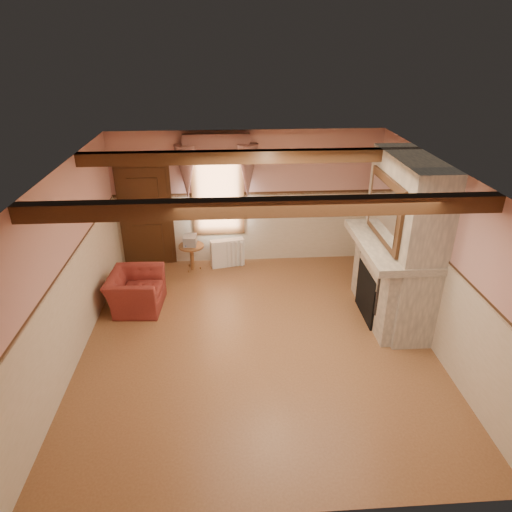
{
  "coord_description": "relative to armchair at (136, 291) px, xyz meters",
  "views": [
    {
      "loc": [
        -0.41,
        -6.04,
        4.44
      ],
      "look_at": [
        0.04,
        0.8,
        1.13
      ],
      "focal_mm": 32.0,
      "sensor_mm": 36.0,
      "label": 1
    }
  ],
  "objects": [
    {
      "name": "wall_front",
      "position": [
        2.09,
        -4.15,
        1.07
      ],
      "size": [
        5.5,
        0.02,
        2.8
      ],
      "primitive_type": "cube",
      "color": "tan",
      "rests_on": "floor"
    },
    {
      "name": "window_drapes",
      "position": [
        1.49,
        1.73,
        1.92
      ],
      "size": [
        1.3,
        0.14,
        1.4
      ],
      "primitive_type": "cube",
      "color": "gray",
      "rests_on": "wall_back"
    },
    {
      "name": "wall_right",
      "position": [
        4.84,
        -1.15,
        1.07
      ],
      "size": [
        0.02,
        6.0,
        2.8
      ],
      "primitive_type": "cube",
      "color": "tan",
      "rests_on": "floor"
    },
    {
      "name": "window",
      "position": [
        1.49,
        1.82,
        1.32
      ],
      "size": [
        1.06,
        0.08,
        2.02
      ],
      "primitive_type": "cube",
      "color": "white",
      "rests_on": "wall_back"
    },
    {
      "name": "mantel",
      "position": [
        4.34,
        -0.55,
        1.03
      ],
      "size": [
        1.05,
        2.05,
        0.12
      ],
      "primitive_type": "cube",
      "color": "gray",
      "rests_on": "fireplace"
    },
    {
      "name": "oil_lamp",
      "position": [
        4.34,
        -0.28,
        1.23
      ],
      "size": [
        0.11,
        0.11,
        0.28
      ],
      "primitive_type": "cylinder",
      "color": "#BD7935",
      "rests_on": "mantel"
    },
    {
      "name": "firebox",
      "position": [
        4.09,
        -0.55,
        0.12
      ],
      "size": [
        0.2,
        0.95,
        0.9
      ],
      "primitive_type": "cube",
      "color": "black",
      "rests_on": "floor"
    },
    {
      "name": "floor",
      "position": [
        2.09,
        -1.15,
        -0.33
      ],
      "size": [
        5.5,
        6.0,
        0.01
      ],
      "primitive_type": "cube",
      "color": "brown",
      "rests_on": "ground"
    },
    {
      "name": "door",
      "position": [
        -0.01,
        1.79,
        0.72
      ],
      "size": [
        1.1,
        0.1,
        2.1
      ],
      "primitive_type": "cube",
      "color": "black",
      "rests_on": "floor"
    },
    {
      "name": "ceiling_beam_back",
      "position": [
        2.09,
        0.05,
        2.37
      ],
      "size": [
        5.5,
        0.18,
        0.2
      ],
      "primitive_type": "cube",
      "color": "black",
      "rests_on": "ceiling"
    },
    {
      "name": "candle_red",
      "position": [
        4.34,
        -1.35,
        1.17
      ],
      "size": [
        0.06,
        0.06,
        0.16
      ],
      "primitive_type": "cylinder",
      "color": "#9F2913",
      "rests_on": "mantel"
    },
    {
      "name": "radiator",
      "position": [
        1.65,
        1.55,
        -0.03
      ],
      "size": [
        0.72,
        0.33,
        0.6
      ],
      "primitive_type": "cube",
      "rotation": [
        0.0,
        0.0,
        0.22
      ],
      "color": "white",
      "rests_on": "floor"
    },
    {
      "name": "fireplace",
      "position": [
        4.52,
        -0.55,
        1.07
      ],
      "size": [
        0.85,
        2.0,
        2.8
      ],
      "primitive_type": "cube",
      "color": "gray",
      "rests_on": "floor"
    },
    {
      "name": "wall_left",
      "position": [
        -0.66,
        -1.15,
        1.07
      ],
      "size": [
        0.02,
        6.0,
        2.8
      ],
      "primitive_type": "cube",
      "color": "tan",
      "rests_on": "floor"
    },
    {
      "name": "bowl",
      "position": [
        4.34,
        -0.36,
        1.13
      ],
      "size": [
        0.35,
        0.35,
        0.09
      ],
      "primitive_type": "imported",
      "color": "brown",
      "rests_on": "mantel"
    },
    {
      "name": "ceiling",
      "position": [
        2.09,
        -1.15,
        2.47
      ],
      "size": [
        5.5,
        6.0,
        0.01
      ],
      "primitive_type": "cube",
      "color": "silver",
      "rests_on": "wall_back"
    },
    {
      "name": "chair_rail",
      "position": [
        2.09,
        -1.15,
        1.17
      ],
      "size": [
        5.5,
        6.0,
        0.08
      ],
      "primitive_type": null,
      "color": "black",
      "rests_on": "wainscot"
    },
    {
      "name": "book_stack",
      "position": [
        0.89,
        1.46,
        0.32
      ],
      "size": [
        0.27,
        0.33,
        0.2
      ],
      "primitive_type": "cube",
      "rotation": [
        0.0,
        0.0,
        -0.04
      ],
      "color": "#B7AD8C",
      "rests_on": "side_table"
    },
    {
      "name": "ceiling_beam_front",
      "position": [
        2.09,
        -2.35,
        2.37
      ],
      "size": [
        5.5,
        0.18,
        0.2
      ],
      "primitive_type": "cube",
      "color": "black",
      "rests_on": "ceiling"
    },
    {
      "name": "mantel_clock",
      "position": [
        4.34,
        0.26,
        1.19
      ],
      "size": [
        0.14,
        0.24,
        0.2
      ],
      "primitive_type": "cube",
      "color": "black",
      "rests_on": "mantel"
    },
    {
      "name": "armchair",
      "position": [
        0.0,
        0.0,
        0.0
      ],
      "size": [
        0.96,
        1.08,
        0.66
      ],
      "primitive_type": "imported",
      "rotation": [
        0.0,
        0.0,
        1.51
      ],
      "color": "maroon",
      "rests_on": "floor"
    },
    {
      "name": "wall_back",
      "position": [
        2.09,
        1.85,
        1.07
      ],
      "size": [
        5.5,
        0.02,
        2.8
      ],
      "primitive_type": "cube",
      "color": "tan",
      "rests_on": "floor"
    },
    {
      "name": "wainscot",
      "position": [
        2.09,
        -1.15,
        0.42
      ],
      "size": [
        5.5,
        6.0,
        1.5
      ],
      "primitive_type": null,
      "color": "beige",
      "rests_on": "floor"
    },
    {
      "name": "side_table",
      "position": [
        0.91,
        1.44,
        -0.06
      ],
      "size": [
        0.57,
        0.57,
        0.55
      ],
      "primitive_type": "cylinder",
      "rotation": [
        0.0,
        0.0,
        0.09
      ],
      "color": "brown",
      "rests_on": "floor"
    },
    {
      "name": "jar_yellow",
      "position": [
        4.34,
        -0.93,
        1.15
      ],
      "size": [
        0.06,
        0.06,
        0.12
      ],
      "primitive_type": "cylinder",
      "color": "yellow",
      "rests_on": "mantel"
    },
    {
      "name": "overmantel_mirror",
      "position": [
        4.15,
        -0.55,
        1.64
      ],
      "size": [
        0.06,
        1.44,
        1.04
      ],
      "primitive_type": "cube",
      "color": "silver",
      "rests_on": "fireplace"
    }
  ]
}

